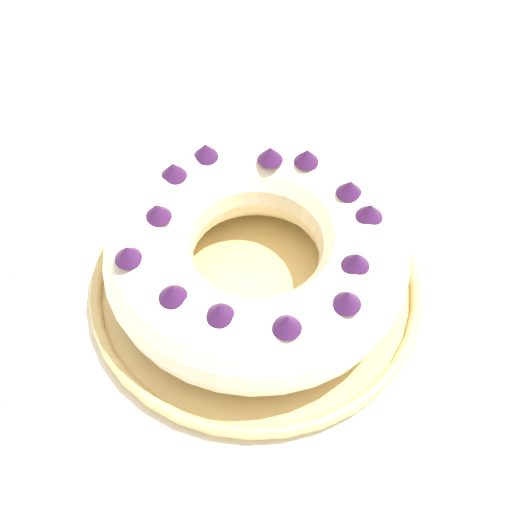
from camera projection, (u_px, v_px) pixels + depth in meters
name	position (u px, v px, depth m)	size (l,w,h in m)	color
dining_table	(233.00, 335.00, 0.79)	(1.37, 1.07, 0.78)	silver
serving_dish	(256.00, 287.00, 0.70)	(0.33, 0.33, 0.02)	tan
bundt_cake	(256.00, 255.00, 0.66)	(0.29, 0.29, 0.10)	beige
cake_knife	(18.00, 332.00, 0.68)	(0.02, 0.16, 0.01)	white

